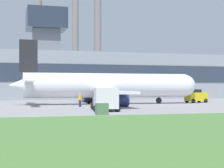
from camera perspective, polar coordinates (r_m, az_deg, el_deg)
ground_plane at (r=50.78m, az=-0.72°, el=-3.31°), size 400.00×400.00×0.00m
terminal_building at (r=81.77m, az=-6.77°, el=1.47°), size 79.46×13.68×19.14m
smokestack_left at (r=118.45m, az=-11.19°, el=8.47°), size 2.67×2.67×41.74m
smokestack_right at (r=122.02m, az=-5.61°, el=6.94°), size 2.37×2.37×36.44m
smokestack_far at (r=122.87m, az=-2.21°, el=6.88°), size 2.70×2.70×36.41m
airplane at (r=54.79m, az=-0.97°, el=-0.32°), size 28.18×26.97×9.10m
pushback_tug at (r=61.65m, az=12.71°, el=-1.91°), size 3.87×2.74×2.15m
baggage_truck at (r=39.08m, az=-1.02°, el=-2.39°), size 3.45×5.67×2.42m
ground_crew_person at (r=47.64m, az=-4.90°, el=-2.41°), size 0.51×0.51×1.74m
utility_cabinet at (r=33.57m, az=-1.57°, el=-3.83°), size 1.10×0.73×1.05m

